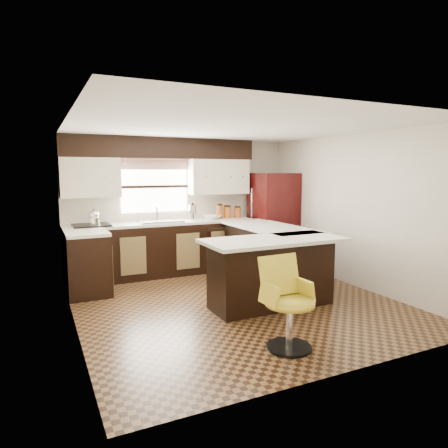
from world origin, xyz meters
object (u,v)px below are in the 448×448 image
peninsula_long (267,256)px  bar_chair (290,304)px  refrigerator (273,220)px  peninsula_return (271,274)px

peninsula_long → bar_chair: (-1.07, -2.19, 0.03)m
bar_chair → refrigerator: bearing=57.7°
peninsula_return → refrigerator: bearing=57.1°
peninsula_long → bar_chair: size_ratio=2.05×
peninsula_long → bar_chair: bar_chair is taller
peninsula_long → refrigerator: size_ratio=1.09×
peninsula_return → refrigerator: 2.48m
peninsula_return → bar_chair: (-0.55, -1.22, 0.03)m
refrigerator → bar_chair: 3.78m
peninsula_long → refrigerator: refrigerator is taller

